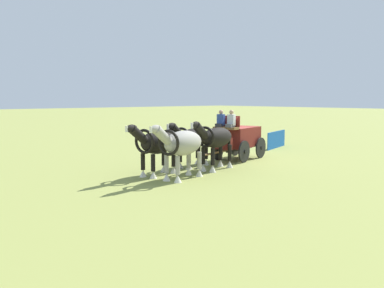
# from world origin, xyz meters

# --- Properties ---
(ground_plane) EXTENTS (220.00, 220.00, 0.00)m
(ground_plane) POSITION_xyz_m (0.00, 0.00, 0.00)
(ground_plane) COLOR olive
(show_wagon) EXTENTS (5.40, 2.33, 2.66)m
(show_wagon) POSITION_xyz_m (0.17, 0.04, 1.16)
(show_wagon) COLOR maroon
(show_wagon) RESTS_ON ground
(draft_horse_rear_near) EXTENTS (3.15, 1.40, 2.28)m
(draft_horse_rear_near) POSITION_xyz_m (3.30, 1.48, 1.41)
(draft_horse_rear_near) COLOR black
(draft_horse_rear_near) RESTS_ON ground
(draft_horse_rear_off) EXTENTS (3.06, 1.39, 2.18)m
(draft_horse_rear_off) POSITION_xyz_m (3.61, 0.21, 1.32)
(draft_horse_rear_off) COLOR black
(draft_horse_rear_off) RESTS_ON ground
(draft_horse_lead_near) EXTENTS (3.14, 1.48, 2.28)m
(draft_horse_lead_near) POSITION_xyz_m (5.82, 2.09, 1.41)
(draft_horse_lead_near) COLOR #9E998E
(draft_horse_lead_near) RESTS_ON ground
(draft_horse_lead_off) EXTENTS (2.95, 1.43, 2.24)m
(draft_horse_lead_off) POSITION_xyz_m (6.13, 0.83, 1.37)
(draft_horse_lead_off) COLOR black
(draft_horse_lead_off) RESTS_ON ground
(sponsor_banner) EXTENTS (3.07, 1.02, 1.10)m
(sponsor_banner) POSITION_xyz_m (-5.38, -1.59, 0.55)
(sponsor_banner) COLOR #1959B2
(sponsor_banner) RESTS_ON ground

